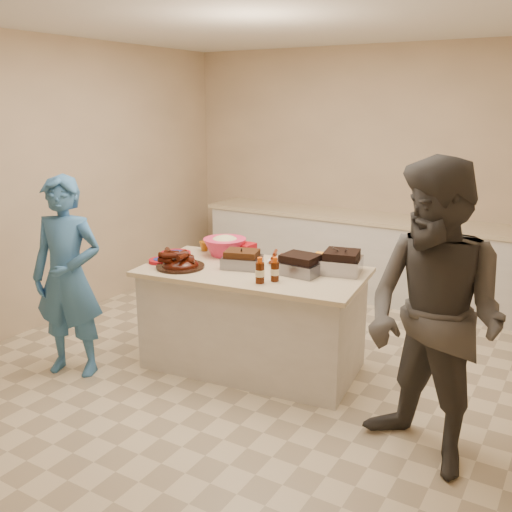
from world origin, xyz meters
The scene contains 20 objects.
room centered at (0.00, 0.00, 0.00)m, with size 4.50×5.00×2.70m, color #CAAD88, non-canonical shape.
back_counter centered at (0.00, 2.20, 0.45)m, with size 3.60×0.64×0.90m, color silver, non-canonical shape.
island centered at (-0.03, 0.01, 0.00)m, with size 1.74×0.92×0.83m, color silver, non-canonical shape.
rib_platter centered at (-0.56, -0.24, 0.83)m, with size 0.39×0.39×0.15m, color #400F05, non-canonical shape.
pulled_pork_tray centered at (-0.13, 0.02, 0.83)m, with size 0.30×0.23×0.09m, color #47230F.
brisket_tray centered at (0.34, 0.10, 0.83)m, with size 0.32×0.26×0.09m, color black.
roasting_pan centered at (0.60, 0.29, 0.83)m, with size 0.30×0.30×0.12m, color gray.
coleslaw_bowl centered at (-0.46, 0.26, 0.83)m, with size 0.37×0.37×0.25m, color #EC2C56, non-canonical shape.
sausage_plate centered at (0.11, 0.31, 0.83)m, with size 0.33×0.33×0.05m, color silver.
mac_cheese_dish centered at (0.44, 0.43, 0.83)m, with size 0.32×0.24×0.09m, color #FF9D1E.
bbq_bottle_a centered at (0.26, -0.16, 0.83)m, with size 0.06×0.06×0.18m, color #381303.
bbq_bottle_b centered at (0.19, -0.25, 0.83)m, with size 0.06×0.06×0.19m, color #381303.
mustard_bottle centered at (-0.23, 0.06, 0.83)m, with size 0.05×0.05×0.13m, color #D89800.
sauce_bowl centered at (-0.16, 0.23, 0.83)m, with size 0.15×0.05×0.15m, color silver.
plate_stack_large centered at (-0.81, 0.03, 0.83)m, with size 0.26×0.26×0.03m, color #A40D16.
plate_stack_small centered at (-0.79, -0.20, 0.83)m, with size 0.20×0.20×0.03m, color #A40D16.
plastic_cup centered at (-0.70, 0.29, 0.83)m, with size 0.09×0.08×0.09m, color #A15E10.
basket_stack centered at (-0.34, 0.34, 0.83)m, with size 0.21×0.16×0.11m, color #A40D16.
guest_blue centered at (-1.22, -0.80, 0.00)m, with size 0.58×1.58×0.38m, color teal.
guest_gray centered at (1.51, -0.55, 0.00)m, with size 0.89×1.83×0.69m, color #4B4844.
Camera 1 is at (2.20, -3.66, 2.10)m, focal length 40.00 mm.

